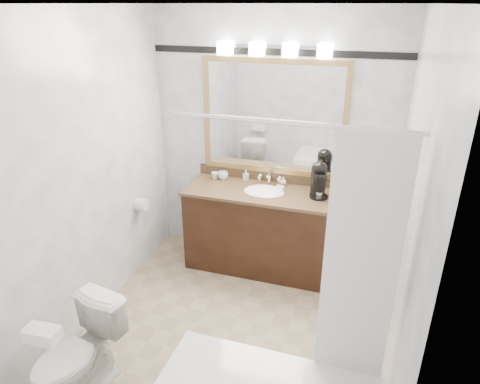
# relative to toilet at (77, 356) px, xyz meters

# --- Properties ---
(room) EXTENTS (2.42, 2.62, 2.52)m
(room) POSITION_rel_toilet_xyz_m (0.78, 0.90, 0.91)
(room) COLOR tan
(room) RESTS_ON ground
(vanity) EXTENTS (1.53, 0.58, 0.97)m
(vanity) POSITION_rel_toilet_xyz_m (0.78, 1.91, 0.10)
(vanity) COLOR black
(vanity) RESTS_ON ground
(mirror) EXTENTS (1.40, 0.04, 1.10)m
(mirror) POSITION_rel_toilet_xyz_m (0.78, 2.18, 1.16)
(mirror) COLOR tan
(mirror) RESTS_ON room
(vanity_light_bar) EXTENTS (1.02, 0.14, 0.12)m
(vanity_light_bar) POSITION_rel_toilet_xyz_m (0.78, 2.13, 1.79)
(vanity_light_bar) COLOR silver
(vanity_light_bar) RESTS_ON room
(accent_stripe) EXTENTS (2.40, 0.01, 0.06)m
(accent_stripe) POSITION_rel_toilet_xyz_m (0.78, 2.19, 1.76)
(accent_stripe) COLOR black
(accent_stripe) RESTS_ON room
(tp_roll) EXTENTS (0.11, 0.12, 0.12)m
(tp_roll) POSITION_rel_toilet_xyz_m (-0.36, 1.56, 0.36)
(tp_roll) COLOR white
(tp_roll) RESTS_ON room
(toilet) EXTENTS (0.50, 0.72, 0.68)m
(toilet) POSITION_rel_toilet_xyz_m (0.00, 0.00, 0.00)
(toilet) COLOR white
(toilet) RESTS_ON ground
(tissue_box) EXTENTS (0.21, 0.13, 0.08)m
(tissue_box) POSITION_rel_toilet_xyz_m (0.00, -0.22, 0.38)
(tissue_box) COLOR white
(tissue_box) RESTS_ON toilet
(coffee_maker) EXTENTS (0.18, 0.21, 0.33)m
(coffee_maker) POSITION_rel_toilet_xyz_m (1.28, 1.97, 0.68)
(coffee_maker) COLOR black
(coffee_maker) RESTS_ON vanity
(cup_left) EXTENTS (0.13, 0.13, 0.08)m
(cup_left) POSITION_rel_toilet_xyz_m (0.30, 2.08, 0.55)
(cup_left) COLOR white
(cup_left) RESTS_ON vanity
(cup_right) EXTENTS (0.09, 0.09, 0.07)m
(cup_right) POSITION_rel_toilet_xyz_m (0.22, 2.07, 0.55)
(cup_right) COLOR white
(cup_right) RESTS_ON vanity
(soap_bottle_a) EXTENTS (0.06, 0.06, 0.10)m
(soap_bottle_a) POSITION_rel_toilet_xyz_m (0.53, 2.13, 0.56)
(soap_bottle_a) COLOR white
(soap_bottle_a) RESTS_ON vanity
(soap_bottle_b) EXTENTS (0.06, 0.06, 0.08)m
(soap_bottle_b) POSITION_rel_toilet_xyz_m (0.92, 2.12, 0.55)
(soap_bottle_b) COLOR white
(soap_bottle_b) RESTS_ON vanity
(soap_bar) EXTENTS (0.08, 0.06, 0.02)m
(soap_bar) POSITION_rel_toilet_xyz_m (0.91, 2.03, 0.52)
(soap_bar) COLOR beige
(soap_bar) RESTS_ON vanity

